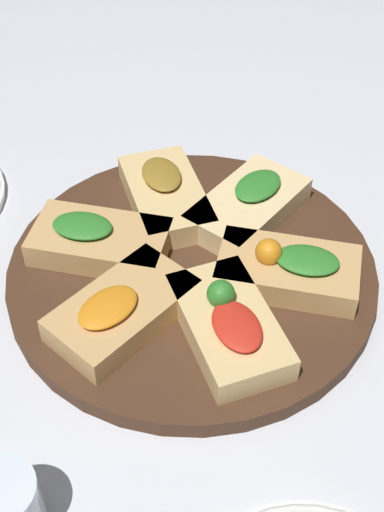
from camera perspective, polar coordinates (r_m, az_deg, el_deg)
name	(u,v)px	position (r m, az deg, el deg)	size (l,w,h in m)	color
ground_plane	(192,278)	(0.85, 0.00, -1.79)	(3.00, 3.00, 0.00)	silver
serving_board	(192,272)	(0.84, 0.00, -1.29)	(0.43, 0.43, 0.02)	#422819
focaccia_slice_0	(166,195)	(0.90, -2.12, 4.89)	(0.18, 0.16, 0.04)	#DBB775
focaccia_slice_1	(99,240)	(0.84, -7.47, 1.24)	(0.18, 0.15, 0.04)	tan
focaccia_slice_2	(121,309)	(0.76, -5.68, -4.28)	(0.09, 0.16, 0.04)	tan
focaccia_slice_3	(229,324)	(0.75, 2.97, -5.44)	(0.18, 0.15, 0.06)	#DBB775
focaccia_slice_4	(288,269)	(0.81, 7.70, -1.03)	(0.18, 0.15, 0.06)	tan
focaccia_slice_5	(249,205)	(0.88, 4.55, 4.07)	(0.10, 0.16, 0.04)	#E5C689
water_glass	(4,509)	(0.66, -14.77, -19.01)	(0.07, 0.07, 0.08)	silver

